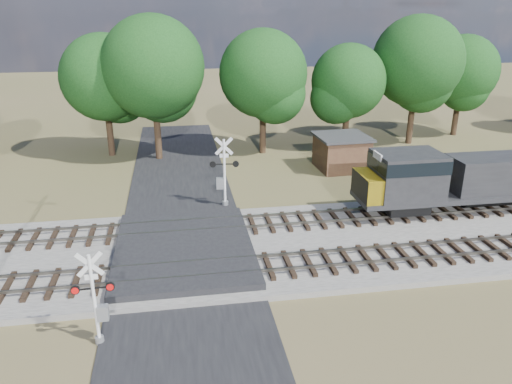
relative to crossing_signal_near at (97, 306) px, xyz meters
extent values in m
plane|color=brown|center=(3.37, 6.22, -1.64)|extent=(160.00, 160.00, 0.00)
cube|color=gray|center=(13.37, 6.72, -1.49)|extent=(140.00, 10.00, 0.30)
cube|color=black|center=(3.37, 6.22, -1.60)|extent=(7.00, 60.00, 0.08)
cube|color=#262628|center=(3.37, 6.72, -1.33)|extent=(7.00, 9.00, 0.62)
cube|color=black|center=(5.37, 4.22, -1.25)|extent=(44.00, 2.60, 0.18)
cube|color=#605B52|center=(13.37, 3.50, -1.09)|extent=(140.00, 0.08, 0.15)
cube|color=#605B52|center=(13.37, 4.93, -1.09)|extent=(140.00, 0.08, 0.15)
cube|color=black|center=(5.37, 9.22, -1.25)|extent=(44.00, 2.60, 0.18)
cube|color=#605B52|center=(13.37, 8.50, -1.09)|extent=(140.00, 0.08, 0.15)
cube|color=#605B52|center=(13.37, 9.93, -1.09)|extent=(140.00, 0.08, 0.15)
cylinder|color=silver|center=(-0.08, 0.00, 0.27)|extent=(0.13, 0.13, 3.83)
cylinder|color=gray|center=(-0.08, 0.00, -1.50)|extent=(0.34, 0.34, 0.29)
cube|color=silver|center=(-0.08, 0.00, 1.81)|extent=(1.00, 0.07, 1.00)
cube|color=silver|center=(-0.08, 0.00, 1.81)|extent=(1.00, 0.07, 1.00)
cube|color=silver|center=(-0.08, 0.00, 1.28)|extent=(0.48, 0.05, 0.21)
cube|color=black|center=(-0.08, 0.00, 0.80)|extent=(1.53, 0.11, 0.06)
cylinder|color=red|center=(-0.70, -0.02, 0.80)|extent=(0.35, 0.11, 0.34)
cylinder|color=red|center=(0.54, 0.02, 0.80)|extent=(0.35, 0.11, 0.34)
cube|color=gray|center=(0.16, 0.01, -0.30)|extent=(0.44, 0.30, 0.62)
cylinder|color=silver|center=(6.20, 13.15, 0.59)|extent=(0.16, 0.16, 4.46)
cylinder|color=gray|center=(6.20, 13.15, -1.48)|extent=(0.40, 0.40, 0.33)
cube|color=silver|center=(6.20, 13.15, 2.37)|extent=(1.16, 0.17, 1.17)
cube|color=silver|center=(6.20, 13.15, 2.37)|extent=(1.16, 0.17, 1.17)
cube|color=silver|center=(6.20, 13.15, 1.76)|extent=(0.56, 0.09, 0.25)
cube|color=black|center=(6.20, 13.15, 1.20)|extent=(1.78, 0.25, 0.07)
cylinder|color=red|center=(6.92, 13.07, 1.20)|extent=(0.41, 0.15, 0.40)
cylinder|color=red|center=(5.48, 13.22, 1.20)|extent=(0.41, 0.15, 0.40)
cube|color=gray|center=(5.92, 13.17, -0.08)|extent=(0.53, 0.39, 0.72)
cube|color=#44291D|center=(16.09, 19.44, -0.38)|extent=(3.77, 3.77, 2.52)
cube|color=#303032|center=(16.09, 19.44, 0.97)|extent=(4.15, 4.15, 0.18)
cylinder|color=black|center=(-2.25, 26.33, 0.91)|extent=(0.56, 0.56, 5.11)
sphere|color=#113612|center=(-2.25, 26.33, 5.00)|extent=(7.15, 7.15, 7.15)
cylinder|color=black|center=(1.81, 24.46, 1.28)|extent=(0.56, 0.56, 5.85)
sphere|color=#113612|center=(1.81, 24.46, 5.96)|extent=(8.19, 8.19, 8.19)
cylinder|color=black|center=(10.77, 24.94, 0.99)|extent=(0.56, 0.56, 5.26)
sphere|color=#113612|center=(10.77, 24.94, 5.20)|extent=(7.37, 7.37, 7.37)
cylinder|color=black|center=(18.40, 25.28, 0.67)|extent=(0.56, 0.56, 4.62)
sphere|color=#113612|center=(18.40, 25.28, 4.36)|extent=(6.47, 6.47, 6.47)
cylinder|color=black|center=(24.87, 25.82, 1.24)|extent=(0.56, 0.56, 5.77)
sphere|color=#113612|center=(24.87, 25.82, 5.85)|extent=(8.07, 8.07, 8.07)
cylinder|color=black|center=(30.78, 28.17, 0.78)|extent=(0.56, 0.56, 4.85)
sphere|color=#113612|center=(30.78, 28.17, 4.66)|extent=(6.79, 6.79, 6.79)
camera|label=1|loc=(3.28, -16.77, 10.67)|focal=35.00mm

